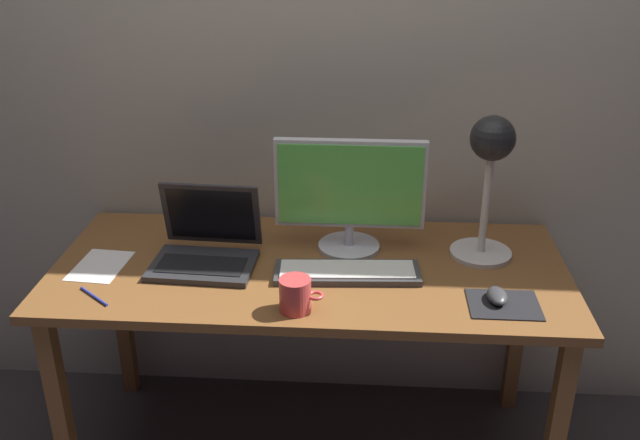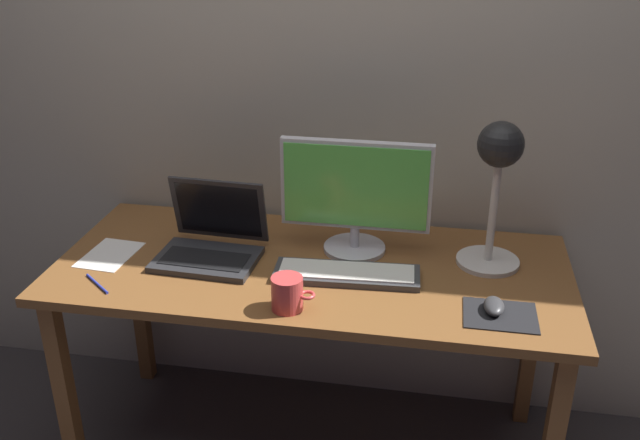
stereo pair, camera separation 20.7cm
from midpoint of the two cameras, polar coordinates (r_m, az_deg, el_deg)
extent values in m
cube|color=#B2A893|center=(2.38, -2.69, 12.92)|extent=(4.80, 0.06, 2.60)
cube|color=brown|center=(2.21, -3.53, -4.09)|extent=(1.60, 0.70, 0.03)
cube|color=brown|center=(2.39, -22.72, -14.41)|extent=(0.05, 0.05, 0.71)
cube|color=brown|center=(2.22, 15.94, -16.65)|extent=(0.05, 0.05, 0.71)
cube|color=brown|center=(2.81, -17.82, -7.17)|extent=(0.05, 0.05, 0.71)
cube|color=brown|center=(2.67, 13.62, -8.45)|extent=(0.05, 0.05, 0.71)
cylinder|color=silver|center=(2.29, -0.22, -2.22)|extent=(0.20, 0.20, 0.01)
cylinder|color=silver|center=(2.27, -0.22, -1.26)|extent=(0.03, 0.03, 0.07)
cube|color=silver|center=(2.20, -0.23, 2.91)|extent=(0.47, 0.03, 0.29)
cube|color=#59C64C|center=(2.19, -0.26, 2.75)|extent=(0.45, 0.00, 0.26)
cube|color=#38383A|center=(2.13, -0.56, -4.38)|extent=(0.45, 0.16, 0.02)
cube|color=silver|center=(2.13, -0.56, -4.10)|extent=(0.41, 0.13, 0.01)
cube|color=#28282B|center=(2.22, -12.13, -3.71)|extent=(0.33, 0.23, 0.02)
cube|color=black|center=(2.20, -12.28, -3.66)|extent=(0.27, 0.13, 0.00)
cube|color=#28282B|center=(2.28, -11.39, 0.44)|extent=(0.32, 0.07, 0.22)
cube|color=black|center=(2.28, -11.39, 0.44)|extent=(0.28, 0.06, 0.18)
cylinder|color=beige|center=(2.29, 10.39, -2.70)|extent=(0.20, 0.20, 0.01)
cylinder|color=silver|center=(2.21, 10.74, 1.50)|extent=(0.02, 0.02, 0.35)
sphere|color=black|center=(2.14, 11.17, 6.48)|extent=(0.14, 0.14, 0.14)
sphere|color=#FFEAB2|center=(2.14, 11.13, 5.53)|extent=(0.05, 0.05, 0.05)
cube|color=black|center=(2.03, 11.88, -6.80)|extent=(0.20, 0.16, 0.00)
ellipsoid|color=#38383A|center=(2.03, 11.37, -6.13)|extent=(0.06, 0.10, 0.03)
cylinder|color=#CC3F3F|center=(1.95, -5.08, -6.16)|extent=(0.09, 0.09, 0.10)
torus|color=#CC3F3F|center=(1.94, -3.42, -6.23)|extent=(0.05, 0.05, 0.01)
cube|color=white|center=(2.33, -19.87, -3.58)|extent=(0.16, 0.22, 0.00)
cylinder|color=#2633A5|center=(2.16, -20.53, -5.90)|extent=(0.11, 0.10, 0.01)
camera|label=1|loc=(0.10, -92.86, -1.32)|focal=39.46mm
camera|label=2|loc=(0.10, 87.14, 1.32)|focal=39.46mm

